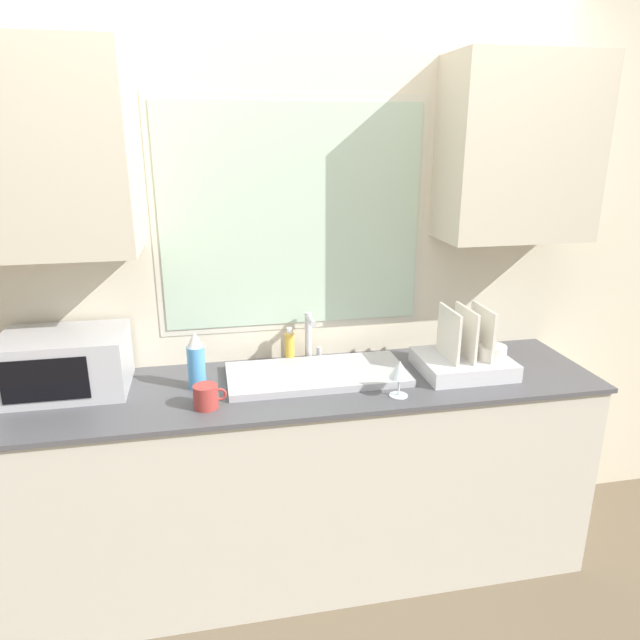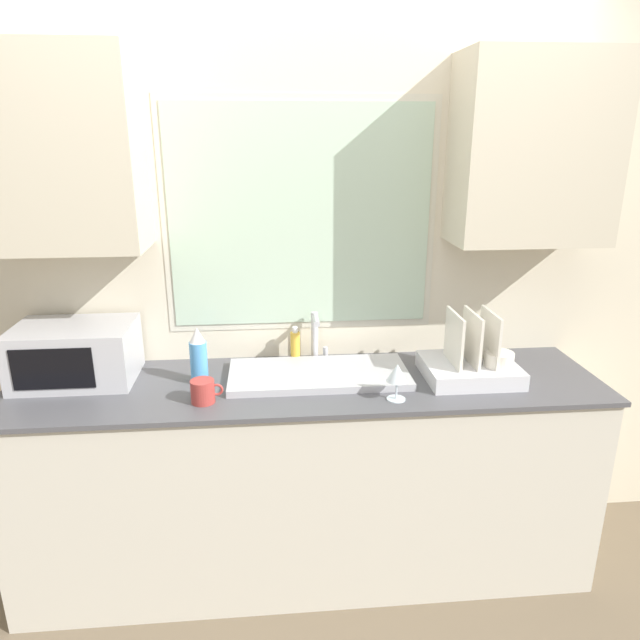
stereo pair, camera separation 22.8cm
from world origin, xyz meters
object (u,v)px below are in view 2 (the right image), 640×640
Objects in this scene: soap_bottle at (295,346)px; faucet at (316,334)px; dish_rack at (472,364)px; microwave at (76,353)px; mug_near_sink at (203,391)px; spray_bottle at (199,356)px; wine_glass at (397,374)px.

faucet is at bearing -0.64° from soap_bottle.
dish_rack is at bearing -21.40° from faucet.
dish_rack is at bearing -18.94° from soap_bottle.
mug_near_sink is (0.55, -0.27, -0.07)m from microwave.
spray_bottle is (-1.15, 0.06, 0.05)m from dish_rack.
microwave is at bearing 171.58° from spray_bottle.
faucet is 0.94× the size of spray_bottle.
wine_glass is at bearing -16.68° from spray_bottle.
microwave is 3.81× the size of mug_near_sink.
spray_bottle is 0.21m from mug_near_sink.
spray_bottle is at bearing 163.32° from wine_glass.
faucet is 0.54m from spray_bottle.
microwave is at bearing 175.42° from dish_rack.
mug_near_sink is at bearing -25.83° from microwave.
spray_bottle is at bearing -8.42° from microwave.
spray_bottle is 1.92× the size of mug_near_sink.
dish_rack reaches higher than mug_near_sink.
faucet is 1.37× the size of soap_bottle.
mug_near_sink is at bearing -134.22° from soap_bottle.
microwave is at bearing 166.53° from wine_glass.
soap_bottle is 0.57m from wine_glass.
soap_bottle is at bearing 45.78° from mug_near_sink.
soap_bottle is at bearing 161.06° from dish_rack.
wine_glass is (0.75, -0.04, 0.06)m from mug_near_sink.
wine_glass is (1.30, -0.31, -0.01)m from microwave.
dish_rack is 0.41m from wine_glass.
faucet is 0.69m from dish_rack.
mug_near_sink is 0.75m from wine_glass.
spray_bottle reaches higher than wine_glass.
microwave is 2.88× the size of soap_bottle.
dish_rack reaches higher than soap_bottle.
soap_bottle is (0.92, 0.12, -0.05)m from microwave.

